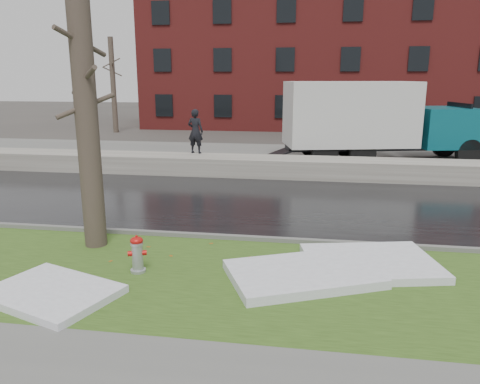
# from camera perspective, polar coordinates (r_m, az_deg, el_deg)

# --- Properties ---
(ground) EXTENTS (120.00, 120.00, 0.00)m
(ground) POSITION_cam_1_polar(r_m,az_deg,el_deg) (10.51, -2.39, -7.75)
(ground) COLOR #47423D
(ground) RESTS_ON ground
(verge) EXTENTS (60.00, 4.50, 0.04)m
(verge) POSITION_cam_1_polar(r_m,az_deg,el_deg) (9.38, -3.91, -10.42)
(verge) COLOR #2D4517
(verge) RESTS_ON ground
(road) EXTENTS (60.00, 7.00, 0.03)m
(road) POSITION_cam_1_polar(r_m,az_deg,el_deg) (14.72, 1.05, -1.30)
(road) COLOR black
(road) RESTS_ON ground
(parking_lot) EXTENTS (60.00, 9.00, 0.03)m
(parking_lot) POSITION_cam_1_polar(r_m,az_deg,el_deg) (22.98, 4.01, 4.21)
(parking_lot) COLOR slate
(parking_lot) RESTS_ON ground
(curb) EXTENTS (60.00, 0.15, 0.14)m
(curb) POSITION_cam_1_polar(r_m,az_deg,el_deg) (11.41, -1.40, -5.60)
(curb) COLOR slate
(curb) RESTS_ON ground
(snowbank) EXTENTS (60.00, 1.60, 0.75)m
(snowbank) POSITION_cam_1_polar(r_m,az_deg,el_deg) (18.71, 2.85, 3.11)
(snowbank) COLOR #A6A398
(snowbank) RESTS_ON ground
(brick_building) EXTENTS (26.00, 12.00, 10.00)m
(brick_building) POSITION_cam_1_polar(r_m,az_deg,el_deg) (39.59, 9.41, 15.37)
(brick_building) COLOR maroon
(brick_building) RESTS_ON ground
(bg_tree_left) EXTENTS (1.40, 1.62, 6.50)m
(bg_tree_left) POSITION_cam_1_polar(r_m,az_deg,el_deg) (34.52, -15.21, 12.55)
(bg_tree_left) COLOR brown
(bg_tree_left) RESTS_ON ground
(bg_tree_center) EXTENTS (1.40, 1.62, 6.50)m
(bg_tree_center) POSITION_cam_1_polar(r_m,az_deg,el_deg) (36.45, -3.69, 13.04)
(bg_tree_center) COLOR brown
(bg_tree_center) RESTS_ON ground
(fire_hydrant) EXTENTS (0.39, 0.36, 0.78)m
(fire_hydrant) POSITION_cam_1_polar(r_m,az_deg,el_deg) (9.65, -12.42, -7.21)
(fire_hydrant) COLOR #A2A6AA
(fire_hydrant) RESTS_ON verge
(tree) EXTENTS (1.17, 1.33, 6.25)m
(tree) POSITION_cam_1_polar(r_m,az_deg,el_deg) (10.91, -18.27, 9.58)
(tree) COLOR brown
(tree) RESTS_ON verge
(box_truck) EXTENTS (11.10, 4.59, 3.67)m
(box_truck) POSITION_cam_1_polar(r_m,az_deg,el_deg) (22.49, 16.07, 8.44)
(box_truck) COLOR black
(box_truck) RESTS_ON ground
(worker) EXTENTS (0.73, 0.54, 1.83)m
(worker) POSITION_cam_1_polar(r_m,az_deg,el_deg) (19.61, -5.45, 7.38)
(worker) COLOR black
(worker) RESTS_ON snowbank
(snow_patch_near) EXTENTS (2.97, 2.51, 0.16)m
(snow_patch_near) POSITION_cam_1_polar(r_m,az_deg,el_deg) (10.18, 15.62, -8.29)
(snow_patch_near) COLOR white
(snow_patch_near) RESTS_ON verge
(snow_patch_far) EXTENTS (2.61, 2.25, 0.14)m
(snow_patch_far) POSITION_cam_1_polar(r_m,az_deg,el_deg) (9.21, -22.00, -11.32)
(snow_patch_far) COLOR white
(snow_patch_far) RESTS_ON verge
(snow_patch_side) EXTENTS (3.29, 2.78, 0.18)m
(snow_patch_side) POSITION_cam_1_polar(r_m,az_deg,el_deg) (9.35, 7.66, -9.86)
(snow_patch_side) COLOR white
(snow_patch_side) RESTS_ON verge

